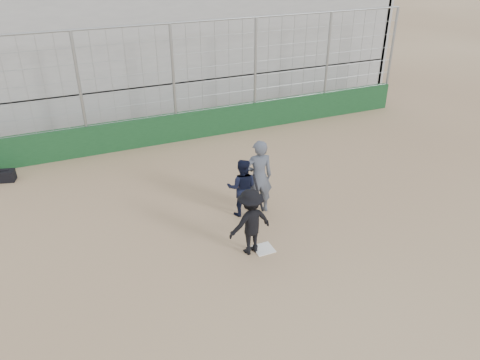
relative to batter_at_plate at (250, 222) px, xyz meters
name	(u,v)px	position (x,y,z in m)	size (l,w,h in m)	color
ground	(264,249)	(0.32, -0.07, -0.80)	(90.00, 90.00, 0.00)	#816446
home_plate	(264,249)	(0.32, -0.07, -0.79)	(0.44, 0.44, 0.02)	white
backstop	(176,115)	(0.32, 6.93, 0.15)	(18.10, 0.25, 4.04)	#12391B
bleachers	(139,31)	(0.32, 11.88, 2.12)	(20.25, 6.70, 6.98)	gray
batter_at_plate	(250,222)	(0.00, 0.00, 0.00)	(1.11, 0.80, 1.78)	black
catcher_crouched	(242,197)	(0.45, 1.52, -0.26)	(0.96, 0.87, 1.09)	black
umpire	(259,180)	(0.92, 1.53, 0.10)	(0.74, 0.48, 1.82)	#464C59
equipment_bag	(1,176)	(-5.36, 6.04, -0.63)	(0.85, 0.53, 0.38)	black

